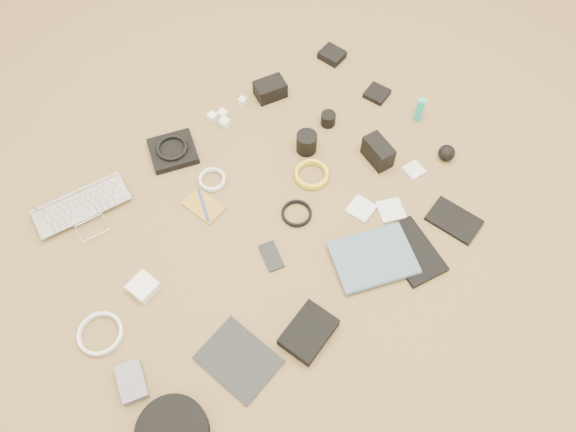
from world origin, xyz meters
TOP-DOWN VIEW (x-y plane):
  - laptop at (-0.48, 0.37)m, footprint 0.34×0.25m
  - headphone_pouch at (-0.12, 0.43)m, footprint 0.19×0.19m
  - headphones at (-0.12, 0.43)m, footprint 0.15×0.15m
  - charger_a at (0.08, 0.47)m, footprint 0.04×0.04m
  - charger_b at (0.12, 0.46)m, footprint 0.04×0.04m
  - charger_c at (0.21, 0.47)m, footprint 0.03×0.03m
  - charger_d at (0.10, 0.42)m, footprint 0.04×0.04m
  - dslr_camera at (0.32, 0.44)m, footprint 0.12×0.10m
  - lens_pouch at (0.63, 0.45)m, footprint 0.10×0.11m
  - notebook_olive at (-0.15, 0.18)m, footprint 0.11×0.15m
  - pen_blue at (-0.15, 0.18)m, footprint 0.05×0.13m
  - cable_white_a at (-0.07, 0.24)m, footprint 0.12×0.12m
  - lens_a at (0.27, 0.16)m, footprint 0.09×0.09m
  - lens_b at (0.41, 0.20)m, footprint 0.07×0.07m
  - card_reader at (0.64, 0.20)m, footprint 0.10×0.10m
  - power_brick at (-0.46, 0.03)m, footprint 0.09×0.09m
  - cable_white_b at (-0.64, -0.02)m, footprint 0.16×0.16m
  - cable_black at (0.08, -0.04)m, footprint 0.12×0.12m
  - cable_yellow at (0.21, 0.05)m, footprint 0.14×0.14m
  - flash at (0.44, -0.03)m, footprint 0.07×0.12m
  - lens_cleaner at (0.69, 0.02)m, footprint 0.03×0.03m
  - battery_charger at (-0.63, -0.20)m, footprint 0.10×0.13m
  - tablet at (-0.35, -0.33)m, footprint 0.21×0.25m
  - phone at (-0.08, -0.11)m, footprint 0.08×0.11m
  - filter_case_left at (0.26, -0.15)m, footprint 0.10×0.10m
  - filter_case_mid at (0.34, -0.22)m, footprint 0.11×0.11m
  - filter_case_right at (0.51, -0.14)m, footprint 0.07×0.07m
  - air_blower at (0.64, -0.17)m, footprint 0.07×0.07m
  - drive_case at (-0.14, -0.39)m, footprint 0.19×0.16m
  - paperback at (0.14, -0.41)m, footprint 0.30×0.26m
  - notebook_black_a at (0.29, -0.37)m, footprint 0.17×0.24m
  - notebook_black_b at (0.48, -0.37)m, footprint 0.15×0.19m

SIDE VIEW (x-z plane):
  - notebook_olive at x=-0.15m, z-range 0.00..0.01m
  - phone at x=-0.08m, z-range 0.00..0.01m
  - filter_case_right at x=0.51m, z-range 0.00..0.01m
  - cable_black at x=0.08m, z-range 0.00..0.01m
  - tablet at x=-0.35m, z-range 0.00..0.01m
  - filter_case_left at x=0.26m, z-range 0.00..0.01m
  - cable_white_a at x=-0.07m, z-range 0.00..0.01m
  - cable_white_b at x=-0.64m, z-range 0.00..0.01m
  - filter_case_mid at x=0.34m, z-range 0.00..0.01m
  - cable_yellow at x=0.21m, z-range 0.00..0.01m
  - notebook_black_b at x=0.48m, z-range 0.00..0.01m
  - notebook_black_a at x=0.29m, z-range 0.00..0.02m
  - card_reader at x=0.64m, z-range 0.00..0.02m
  - pen_blue at x=-0.15m, z-range 0.01..0.02m
  - charger_c at x=0.21m, z-range 0.00..0.02m
  - laptop at x=-0.48m, z-range 0.00..0.02m
  - paperback at x=0.14m, z-range 0.00..0.02m
  - headphone_pouch at x=-0.12m, z-range 0.00..0.03m
  - charger_a at x=0.08m, z-range 0.00..0.03m
  - charger_b at x=0.12m, z-range 0.00..0.03m
  - charger_d at x=0.10m, z-range 0.00..0.03m
  - battery_charger at x=-0.63m, z-range 0.00..0.03m
  - lens_pouch at x=0.63m, z-range 0.00..0.03m
  - power_brick at x=-0.46m, z-range 0.00..0.03m
  - drive_case at x=-0.14m, z-range 0.00..0.04m
  - lens_b at x=0.41m, z-range 0.00..0.05m
  - air_blower at x=0.64m, z-range 0.00..0.06m
  - dslr_camera at x=0.32m, z-range 0.00..0.06m
  - headphones at x=-0.12m, z-range 0.03..0.04m
  - lens_a at x=0.27m, z-range 0.00..0.08m
  - flash at x=0.44m, z-range 0.00..0.09m
  - lens_cleaner at x=0.69m, z-range 0.00..0.10m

